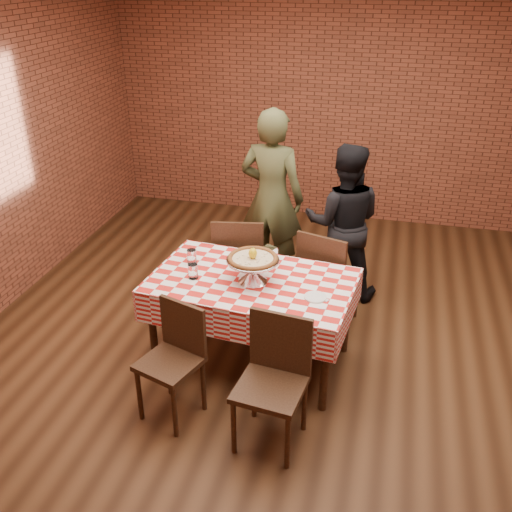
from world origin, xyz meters
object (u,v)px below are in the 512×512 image
chair_near_right (270,388)px  chair_far_right (329,276)px  water_glass_left (193,271)px  condiment_caddy (270,255)px  diner_olive (272,198)px  diner_black (343,223)px  pizza (253,259)px  table (252,321)px  water_glass_right (192,257)px  pizza_stand (253,270)px  chair_far_left (240,260)px  chair_near_left (170,366)px

chair_near_right → chair_far_right: (0.18, 1.56, 0.01)m
water_glass_left → condiment_caddy: size_ratio=0.82×
diner_olive → diner_black: (0.71, -0.15, -0.12)m
pizza → diner_black: size_ratio=0.25×
table → chair_near_right: bearing=-68.2°
water_glass_right → condiment_caddy: 0.62m
chair_near_right → pizza_stand: bearing=118.7°
table → chair_far_left: bearing=111.7°
chair_far_left → diner_olive: (0.17, 0.58, 0.41)m
condiment_caddy → diner_black: 1.08m
table → pizza_stand: (0.01, -0.02, 0.47)m
table → water_glass_left: (-0.44, -0.09, 0.44)m
chair_near_left → diner_black: (0.96, 2.00, 0.32)m
table → chair_near_left: bearing=-118.0°
table → chair_far_right: chair_far_right is taller
table → condiment_caddy: 0.54m
chair_near_right → chair_far_right: bearing=90.7°
table → chair_far_right: size_ratio=1.64×
water_glass_right → condiment_caddy: size_ratio=0.82×
chair_far_right → diner_black: bearing=-77.4°
table → water_glass_left: size_ratio=12.99×
water_glass_right → diner_olive: (0.38, 1.25, 0.06)m
diner_olive → chair_far_left: bearing=80.9°
chair_far_right → chair_near_left: bearing=75.5°
pizza_stand → chair_far_right: pizza_stand is taller
chair_near_right → water_glass_right: bearing=138.7°
chair_near_right → diner_olive: bearing=109.6°
water_glass_right → chair_near_left: size_ratio=0.14×
diner_black → pizza_stand: bearing=62.3°
pizza_stand → chair_near_left: (-0.41, -0.73, -0.42)m
water_glass_left → condiment_caddy: condiment_caddy is taller
diner_olive → water_glass_right: bearing=80.5°
chair_near_right → diner_olive: 2.33m
chair_near_left → chair_near_right: (0.73, -0.09, 0.03)m
pizza → chair_far_right: size_ratio=0.41×
chair_near_left → chair_far_left: 1.57m
water_glass_right → diner_olive: diner_olive is taller
water_glass_right → condiment_caddy: (0.61, 0.15, 0.01)m
chair_near_left → condiment_caddy: bearing=84.5°
table → condiment_caddy: size_ratio=10.63×
water_glass_right → chair_far_right: 1.25m
water_glass_right → chair_near_left: 0.98m
condiment_caddy → chair_near_left: 1.21m
table → condiment_caddy: (0.07, 0.29, 0.45)m
chair_far_left → chair_far_right: (0.84, -0.10, -0.00)m
pizza_stand → chair_near_right: pizza_stand is taller
condiment_caddy → diner_black: (0.49, 0.96, -0.08)m
chair_near_left → chair_near_right: bearing=12.0°
chair_far_right → table: bearing=71.8°
chair_far_right → diner_olive: diner_olive is taller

